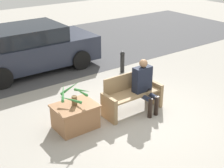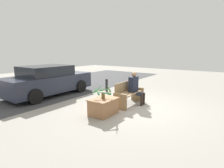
# 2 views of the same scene
# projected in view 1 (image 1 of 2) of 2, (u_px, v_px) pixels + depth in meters

# --- Properties ---
(ground_plane) EXTENTS (30.00, 30.00, 0.00)m
(ground_plane) POSITION_uv_depth(u_px,v_px,m) (138.00, 118.00, 7.24)
(ground_plane) COLOR #9E998E
(road_surface) EXTENTS (20.00, 6.00, 0.01)m
(road_surface) POSITION_uv_depth(u_px,v_px,m) (35.00, 53.00, 11.56)
(road_surface) COLOR #424244
(road_surface) RESTS_ON ground_plane
(bench) EXTENTS (1.49, 0.55, 0.90)m
(bench) POSITION_uv_depth(u_px,v_px,m) (131.00, 95.00, 7.41)
(bench) COLOR #8C704C
(bench) RESTS_ON ground_plane
(person_seated) EXTENTS (0.45, 0.58, 1.30)m
(person_seated) POSITION_uv_depth(u_px,v_px,m) (144.00, 83.00, 7.29)
(person_seated) COLOR black
(person_seated) RESTS_ON ground_plane
(planter_box) EXTENTS (0.92, 0.71, 0.55)m
(planter_box) POSITION_uv_depth(u_px,v_px,m) (75.00, 116.00, 6.76)
(planter_box) COLOR #936642
(planter_box) RESTS_ON ground_plane
(potted_plant) EXTENTS (0.69, 0.71, 0.54)m
(potted_plant) POSITION_uv_depth(u_px,v_px,m) (74.00, 94.00, 6.55)
(potted_plant) COLOR brown
(potted_plant) RESTS_ON planter_box
(parked_car) EXTENTS (4.13, 1.98, 1.43)m
(parked_car) POSITION_uv_depth(u_px,v_px,m) (30.00, 48.00, 9.78)
(parked_car) COLOR #232838
(parked_car) RESTS_ON ground_plane
(bollard_post) EXTENTS (0.14, 0.14, 0.68)m
(bollard_post) POSITION_uv_depth(u_px,v_px,m) (122.00, 61.00, 9.72)
(bollard_post) COLOR black
(bollard_post) RESTS_ON ground_plane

